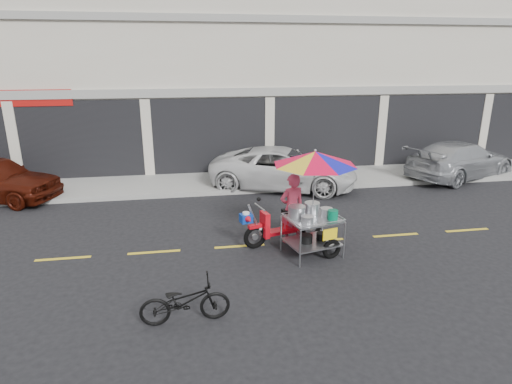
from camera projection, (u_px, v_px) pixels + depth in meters
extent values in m
plane|color=black|center=(320.00, 241.00, 10.54)|extent=(90.00, 90.00, 0.00)
cube|color=gray|center=(274.00, 178.00, 15.69)|extent=(45.00, 3.00, 0.15)
cube|color=beige|center=(253.00, 64.00, 19.20)|extent=(36.00, 8.00, 8.00)
cube|color=black|center=(269.00, 136.00, 16.18)|extent=(35.28, 0.06, 2.90)
cube|color=gray|center=(270.00, 92.00, 15.67)|extent=(36.00, 0.12, 0.30)
cube|color=gray|center=(271.00, 18.00, 14.91)|extent=(36.00, 0.12, 0.25)
cube|color=#A50F0C|center=(6.00, 98.00, 14.27)|extent=(4.20, 0.05, 0.55)
cube|color=gold|center=(320.00, 240.00, 10.54)|extent=(42.00, 0.10, 0.01)
imported|color=silver|center=(284.00, 168.00, 14.61)|extent=(5.42, 3.82, 1.37)
imported|color=#A9ACB1|center=(460.00, 160.00, 15.83)|extent=(5.06, 3.54, 1.36)
imported|color=black|center=(185.00, 301.00, 7.20)|extent=(1.54, 0.59, 0.80)
torus|color=black|center=(255.00, 237.00, 10.05)|extent=(0.59, 0.25, 0.58)
torus|color=black|center=(311.00, 227.00, 10.62)|extent=(0.59, 0.25, 0.58)
cylinder|color=#9EA0A5|center=(255.00, 237.00, 10.05)|extent=(0.15, 0.09, 0.14)
cylinder|color=#9EA0A5|center=(311.00, 227.00, 10.62)|extent=(0.15, 0.09, 0.14)
cube|color=red|center=(255.00, 226.00, 9.97)|extent=(0.34, 0.20, 0.08)
cylinder|color=#9EA0A5|center=(255.00, 220.00, 9.92)|extent=(0.37, 0.14, 0.82)
cube|color=red|center=(265.00, 225.00, 10.06)|extent=(0.20, 0.36, 0.61)
cube|color=red|center=(282.00, 231.00, 10.30)|extent=(0.86, 0.47, 0.08)
cube|color=red|center=(299.00, 219.00, 10.41)|extent=(0.80, 0.44, 0.41)
cube|color=black|center=(296.00, 211.00, 10.30)|extent=(0.70, 0.39, 0.10)
cylinder|color=#9EA0A5|center=(260.00, 207.00, 9.87)|extent=(0.17, 0.55, 0.04)
sphere|color=black|center=(259.00, 199.00, 10.04)|extent=(0.10, 0.10, 0.10)
cylinder|color=white|center=(260.00, 228.00, 10.03)|extent=(0.15, 0.15, 0.05)
cube|color=navy|center=(246.00, 218.00, 9.81)|extent=(0.31, 0.28, 0.20)
cylinder|color=white|center=(246.00, 213.00, 9.78)|extent=(0.20, 0.20, 0.05)
cone|color=red|center=(249.00, 220.00, 9.66)|extent=(0.23, 0.26, 0.18)
torus|color=black|center=(332.00, 249.00, 9.56)|extent=(0.48, 0.21, 0.47)
cylinder|color=#9EA0A5|center=(300.00, 249.00, 9.09)|extent=(0.04, 0.04, 0.86)
cylinder|color=#9EA0A5|center=(281.00, 233.00, 9.89)|extent=(0.04, 0.04, 0.86)
cylinder|color=#9EA0A5|center=(344.00, 240.00, 9.51)|extent=(0.04, 0.04, 0.86)
cylinder|color=#9EA0A5|center=(322.00, 226.00, 10.31)|extent=(0.04, 0.04, 0.86)
cube|color=#9EA0A5|center=(312.00, 242.00, 9.73)|extent=(1.30, 1.15, 0.03)
cube|color=#9EA0A5|center=(313.00, 219.00, 9.57)|extent=(1.30, 1.15, 0.04)
cylinder|color=#9EA0A5|center=(324.00, 224.00, 9.15)|extent=(1.09, 0.29, 0.02)
cylinder|color=#9EA0A5|center=(303.00, 210.00, 9.95)|extent=(1.09, 0.29, 0.02)
cylinder|color=#9EA0A5|center=(291.00, 220.00, 9.34)|extent=(0.24, 0.89, 0.02)
cylinder|color=#9EA0A5|center=(334.00, 213.00, 9.76)|extent=(0.24, 0.89, 0.02)
cylinder|color=#9EA0A5|center=(302.00, 235.00, 10.13)|extent=(0.22, 0.75, 0.04)
cylinder|color=#9EA0A5|center=(303.00, 215.00, 9.98)|extent=(0.22, 0.75, 0.04)
cube|color=yellow|center=(330.00, 234.00, 9.26)|extent=(0.35, 0.10, 0.25)
cylinder|color=#B7B7BC|center=(297.00, 212.00, 9.59)|extent=(0.47, 0.47, 0.24)
cylinder|color=#B7B7BC|center=(312.00, 209.00, 9.75)|extent=(0.42, 0.42, 0.27)
cylinder|color=#B7B7BC|center=(327.00, 212.00, 9.73)|extent=(0.34, 0.34, 0.14)
cylinder|color=#B7B7BC|center=(307.00, 220.00, 9.28)|extent=(0.33, 0.33, 0.13)
cylinder|color=#036944|center=(333.00, 215.00, 9.44)|extent=(0.27, 0.27, 0.22)
cylinder|color=black|center=(306.00, 239.00, 9.65)|extent=(0.34, 0.34, 0.18)
cylinder|color=black|center=(322.00, 236.00, 9.80)|extent=(0.29, 0.29, 0.16)
cylinder|color=#9EA0A5|center=(314.00, 185.00, 9.44)|extent=(0.03, 0.03, 1.52)
sphere|color=#9EA0A5|center=(315.00, 150.00, 9.21)|extent=(0.06, 0.06, 0.06)
imported|color=#BF344D|center=(292.00, 208.00, 10.24)|extent=(0.71, 0.55, 1.72)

